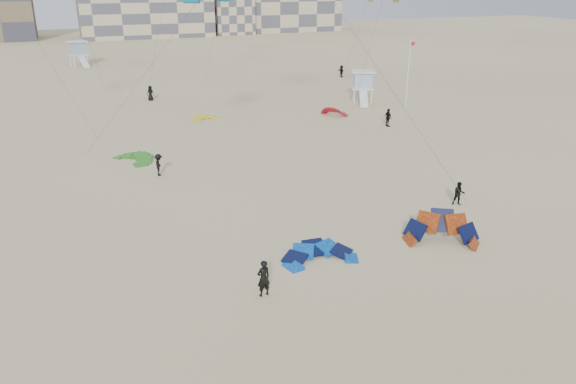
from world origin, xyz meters
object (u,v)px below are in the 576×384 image
object	(u,v)px
kite_ground_orange	(441,243)
kitesurfer_main	(263,278)
kite_ground_blue	(320,260)
lifeguard_tower_near	(363,87)

from	to	relation	value
kite_ground_orange	kitesurfer_main	size ratio (longest dim) A/B	2.35
kite_ground_blue	kitesurfer_main	distance (m)	4.76
kitesurfer_main	kite_ground_orange	bearing A→B (deg)	178.08
lifeguard_tower_near	kite_ground_orange	bearing A→B (deg)	-87.73
kite_ground_orange	lifeguard_tower_near	xyz separation A→B (m)	(14.46, 36.06, 1.87)
kite_ground_orange	kitesurfer_main	xyz separation A→B (m)	(-11.40, -1.65, 0.94)
kite_ground_orange	kitesurfer_main	world-z (taller)	kite_ground_orange
kite_ground_blue	kitesurfer_main	bearing A→B (deg)	-145.91
kite_ground_orange	kitesurfer_main	bearing A→B (deg)	-141.32
kitesurfer_main	lifeguard_tower_near	xyz separation A→B (m)	(25.86, 37.71, 0.94)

